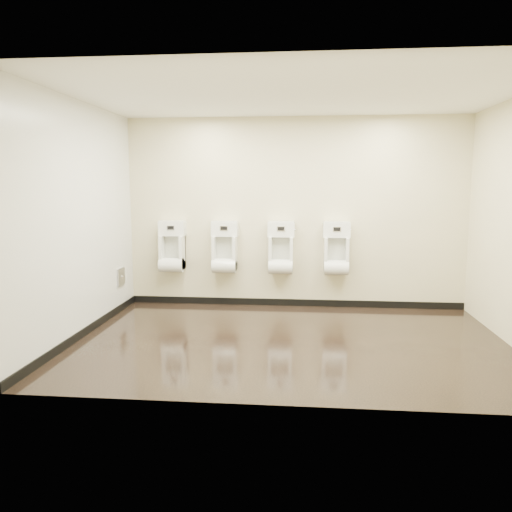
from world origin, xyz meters
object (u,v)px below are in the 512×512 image
(urinal_1, at_px, (225,251))
(access_panel, at_px, (121,277))
(urinal_2, at_px, (281,252))
(urinal_0, at_px, (172,250))
(urinal_3, at_px, (336,252))

(urinal_1, bearing_deg, access_panel, -164.01)
(urinal_2, bearing_deg, urinal_1, 180.00)
(urinal_0, height_order, urinal_1, same)
(urinal_0, distance_m, urinal_1, 0.80)
(urinal_0, xyz_separation_m, urinal_2, (1.64, 0.00, 0.00))
(urinal_0, xyz_separation_m, urinal_1, (0.80, 0.00, 0.00))
(urinal_3, bearing_deg, urinal_1, 180.00)
(access_panel, bearing_deg, urinal_2, 10.29)
(access_panel, height_order, urinal_2, urinal_2)
(urinal_3, bearing_deg, access_panel, -172.35)
(access_panel, relative_size, urinal_2, 0.33)
(urinal_1, bearing_deg, urinal_3, 0.00)
(urinal_0, bearing_deg, urinal_1, 0.00)
(urinal_1, distance_m, urinal_2, 0.84)
(urinal_1, relative_size, urinal_2, 1.00)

